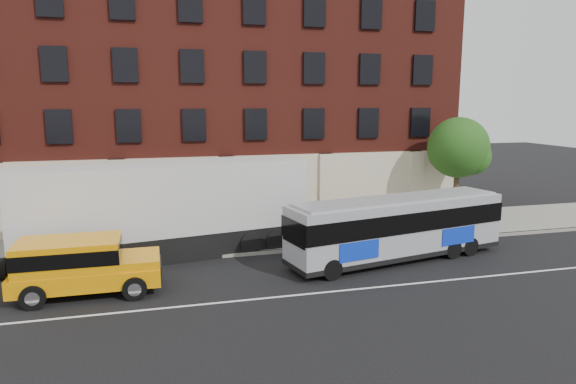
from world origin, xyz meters
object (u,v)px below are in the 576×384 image
object	(u,v)px
street_tree	(459,150)
shipping_container	(167,211)
city_bus	(398,226)
yellow_suv	(80,263)
sign_pole	(51,237)

from	to	relation	value
street_tree	shipping_container	world-z (taller)	street_tree
city_bus	shipping_container	world-z (taller)	shipping_container
yellow_suv	shipping_container	xyz separation A→B (m)	(3.37, 4.13, 0.95)
shipping_container	sign_pole	bearing A→B (deg)	-172.53
city_bus	yellow_suv	world-z (taller)	city_bus
yellow_suv	shipping_container	distance (m)	5.41
sign_pole	yellow_suv	bearing A→B (deg)	-65.13
street_tree	city_bus	xyz separation A→B (m)	(-6.83, -5.91, -2.78)
sign_pole	street_tree	world-z (taller)	street_tree
yellow_suv	city_bus	bearing A→B (deg)	3.79
sign_pole	city_bus	xyz separation A→B (m)	(15.21, -2.58, 0.17)
street_tree	shipping_container	bearing A→B (deg)	-171.06
sign_pole	city_bus	distance (m)	15.42
street_tree	yellow_suv	bearing A→B (deg)	-161.55
street_tree	shipping_container	size ratio (longest dim) A/B	0.46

